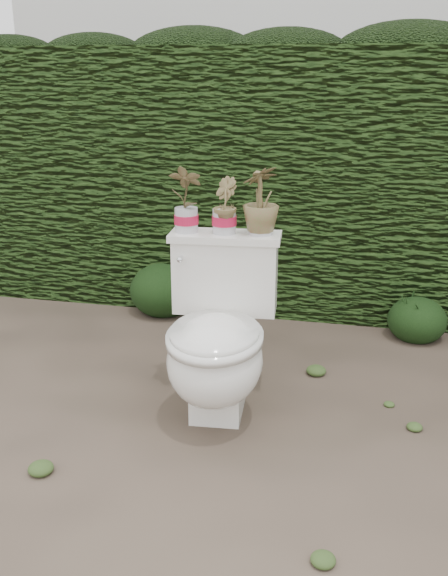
% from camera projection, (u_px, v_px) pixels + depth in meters
% --- Properties ---
extents(ground, '(60.00, 60.00, 0.00)m').
position_uv_depth(ground, '(247.00, 406.00, 2.96)').
color(ground, brown).
rests_on(ground, ground).
extents(hedge, '(8.00, 1.00, 1.60)m').
position_uv_depth(hedge, '(294.00, 177.00, 4.17)').
color(hedge, '#2D4B19').
rests_on(hedge, ground).
extents(house_wall, '(8.00, 3.50, 4.00)m').
position_uv_depth(house_wall, '(390.00, 21.00, 7.71)').
color(house_wall, silver).
rests_on(house_wall, ground).
extents(toilet, '(0.51, 0.71, 0.78)m').
position_uv_depth(toilet, '(218.00, 341.00, 2.79)').
color(toilet, white).
rests_on(toilet, ground).
extents(potted_plant_left, '(0.16, 0.12, 0.29)m').
position_uv_depth(potted_plant_left, '(186.00, 200.00, 2.85)').
color(potted_plant_left, '#2B8028').
rests_on(potted_plant_left, toilet).
extents(potted_plant_center, '(0.15, 0.16, 0.23)m').
position_uv_depth(potted_plant_center, '(224.00, 207.00, 2.84)').
color(potted_plant_center, '#2B8028').
rests_on(potted_plant_center, toilet).
extents(potted_plant_right, '(0.22, 0.22, 0.29)m').
position_uv_depth(potted_plant_right, '(261.00, 202.00, 2.81)').
color(potted_plant_right, '#2B8028').
rests_on(potted_plant_right, toilet).
extents(liriope_clump_1, '(0.43, 0.43, 0.34)m').
position_uv_depth(liriope_clump_1, '(164.00, 286.00, 4.05)').
color(liriope_clump_1, '#1A3211').
rests_on(liriope_clump_1, ground).
extents(liriope_clump_2, '(0.33, 0.33, 0.27)m').
position_uv_depth(liriope_clump_2, '(418.00, 316.00, 3.67)').
color(liriope_clump_2, '#1A3211').
rests_on(liriope_clump_2, ground).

